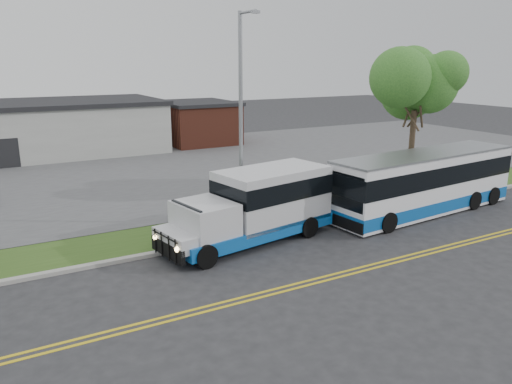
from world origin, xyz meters
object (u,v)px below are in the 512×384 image
streetlight_near (242,114)px  shuttle_bus (258,203)px  transit_bus (424,182)px  tree_east (416,86)px

streetlight_near → shuttle_bus: (-0.25, -1.99, -3.61)m
streetlight_near → transit_bus: streetlight_near is taller
tree_east → transit_bus: bearing=-124.0°
tree_east → streetlight_near: size_ratio=0.88×
streetlight_near → shuttle_bus: 4.13m
streetlight_near → transit_bus: 10.12m
tree_east → shuttle_bus: size_ratio=1.02×
tree_east → transit_bus: tree_east is taller
tree_east → transit_bus: 5.78m
streetlight_near → shuttle_bus: size_ratio=1.16×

